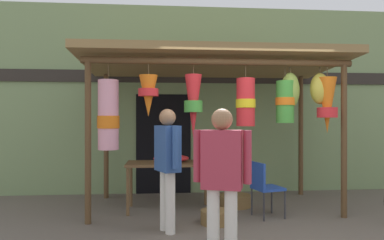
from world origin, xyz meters
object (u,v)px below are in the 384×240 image
object	(u,v)px
flower_heap_on_table	(172,158)
folding_chair	(264,184)
wicker_basket_spare	(216,217)
vendor_in_orange	(222,174)
display_table	(169,167)
passerby_at_right	(167,159)
wicker_basket_by_table	(235,201)

from	to	relation	value
flower_heap_on_table	folding_chair	xyz separation A→B (m)	(1.37, -0.62, -0.34)
wicker_basket_spare	vendor_in_orange	bearing A→B (deg)	-96.25
vendor_in_orange	display_table	bearing A→B (deg)	101.89
wicker_basket_spare	passerby_at_right	distance (m)	1.14
passerby_at_right	folding_chair	bearing A→B (deg)	20.89
flower_heap_on_table	display_table	bearing A→B (deg)	-137.09
display_table	wicker_basket_by_table	size ratio (longest dim) A/B	2.50
flower_heap_on_table	passerby_at_right	world-z (taller)	passerby_at_right
vendor_in_orange	passerby_at_right	distance (m)	1.28
folding_chair	wicker_basket_by_table	distance (m)	0.88
wicker_basket_spare	vendor_in_orange	xyz separation A→B (m)	(-0.16, -1.46, 0.84)
display_table	folding_chair	bearing A→B (deg)	-21.97
vendor_in_orange	passerby_at_right	size ratio (longest dim) A/B	0.98
folding_chair	passerby_at_right	size ratio (longest dim) A/B	0.52
flower_heap_on_table	folding_chair	distance (m)	1.55
flower_heap_on_table	vendor_in_orange	bearing A→B (deg)	-79.46
wicker_basket_spare	wicker_basket_by_table	bearing A→B (deg)	63.82
display_table	folding_chair	distance (m)	1.55
vendor_in_orange	passerby_at_right	xyz separation A→B (m)	(-0.53, 1.17, 0.02)
display_table	vendor_in_orange	bearing A→B (deg)	-78.11
flower_heap_on_table	passerby_at_right	bearing A→B (deg)	-94.54
wicker_basket_spare	display_table	bearing A→B (deg)	127.44
flower_heap_on_table	wicker_basket_by_table	size ratio (longest dim) A/B	1.07
display_table	flower_heap_on_table	world-z (taller)	flower_heap_on_table
display_table	wicker_basket_spare	bearing A→B (deg)	-52.56
wicker_basket_by_table	passerby_at_right	xyz separation A→B (m)	(-1.18, -1.28, 0.86)
folding_chair	wicker_basket_spare	world-z (taller)	folding_chair
display_table	wicker_basket_by_table	world-z (taller)	display_table
flower_heap_on_table	folding_chair	size ratio (longest dim) A/B	0.71
flower_heap_on_table	folding_chair	bearing A→B (deg)	-24.25
wicker_basket_by_table	wicker_basket_spare	xyz separation A→B (m)	(-0.49, -0.99, -0.00)
passerby_at_right	wicker_basket_spare	bearing A→B (deg)	22.98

